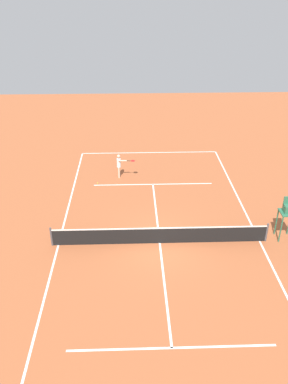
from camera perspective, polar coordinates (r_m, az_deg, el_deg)
The scene contains 6 objects.
ground_plane at distance 20.63m, azimuth 2.30°, elevation -7.44°, with size 60.00×60.00×0.00m, color #AD5933.
court_lines at distance 20.63m, azimuth 2.30°, elevation -7.43°, with size 10.65×24.11×0.01m.
tennis_net at distance 20.34m, azimuth 2.33°, elevation -6.31°, with size 11.25×0.10×1.07m.
player_serving at distance 26.79m, azimuth -3.58°, elevation 4.09°, with size 1.26×0.61×1.69m.
tennis_ball at distance 26.50m, azimuth -6.80°, elevation 1.31°, with size 0.07×0.07×0.07m, color #CCE033.
umpire_chair at distance 21.44m, azimuth 20.23°, elevation -2.74°, with size 0.80×0.80×2.41m.
Camera 1 is at (1.38, 16.57, 12.21)m, focal length 36.60 mm.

